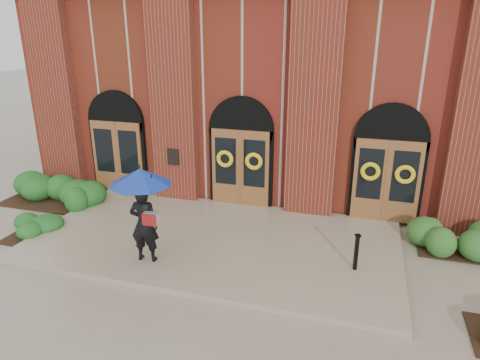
% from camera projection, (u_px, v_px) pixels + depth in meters
% --- Properties ---
extents(ground, '(90.00, 90.00, 0.00)m').
position_uv_depth(ground, '(212.00, 245.00, 11.84)').
color(ground, gray).
rests_on(ground, ground).
extents(landing, '(10.00, 5.30, 0.15)m').
position_uv_depth(landing, '(214.00, 240.00, 11.95)').
color(landing, gray).
rests_on(landing, ground).
extents(church_building, '(16.20, 12.53, 7.00)m').
position_uv_depth(church_building, '(280.00, 81.00, 18.60)').
color(church_building, maroon).
rests_on(church_building, ground).
extents(man_with_umbrella, '(1.68, 1.68, 2.41)m').
position_uv_depth(man_with_umbrella, '(142.00, 197.00, 10.24)').
color(man_with_umbrella, black).
rests_on(man_with_umbrella, landing).
extents(metal_post, '(0.16, 0.16, 0.93)m').
position_uv_depth(metal_post, '(356.00, 251.00, 10.21)').
color(metal_post, black).
rests_on(metal_post, landing).
extents(hedge_wall_left, '(3.19, 1.27, 0.82)m').
position_uv_depth(hedge_wall_left, '(51.00, 192.00, 14.52)').
color(hedge_wall_left, '#1C521B').
rests_on(hedge_wall_left, ground).
extents(hedge_front_left, '(1.28, 1.10, 0.45)m').
position_uv_depth(hedge_front_left, '(32.00, 230.00, 12.20)').
color(hedge_front_left, '#1C541D').
rests_on(hedge_front_left, ground).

